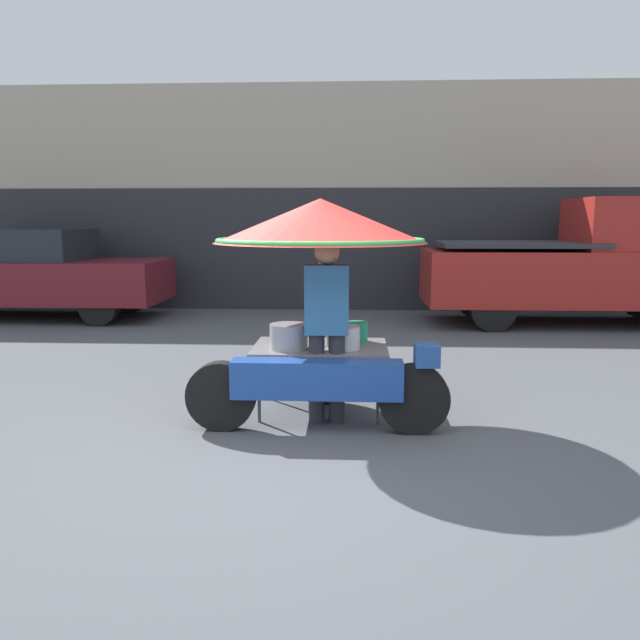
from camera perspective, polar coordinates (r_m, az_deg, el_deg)
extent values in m
plane|color=#4C4F54|center=(4.90, -4.15, -12.30)|extent=(36.00, 36.00, 0.00)
cube|color=#B2A893|center=(13.46, 0.52, 10.91)|extent=(28.00, 2.00, 4.39)
cube|color=#28282D|center=(12.44, 0.30, 6.45)|extent=(23.80, 0.06, 2.40)
cylinder|color=black|center=(5.35, 8.59, -7.14)|extent=(0.60, 0.14, 0.60)
cylinder|color=black|center=(5.44, -9.03, -6.87)|extent=(0.60, 0.14, 0.60)
cube|color=#1E479E|center=(5.29, -0.30, -5.42)|extent=(1.45, 0.24, 0.32)
cube|color=#234C93|center=(5.26, 9.74, -3.16)|extent=(0.20, 0.24, 0.18)
cylinder|color=black|center=(6.13, 0.15, -5.21)|extent=(0.54, 0.14, 0.54)
cylinder|color=#515156|center=(5.53, 5.32, -6.45)|extent=(0.03, 0.03, 0.61)
cylinder|color=#515156|center=(6.22, 5.06, -4.68)|extent=(0.03, 0.03, 0.61)
cylinder|color=#515156|center=(5.58, -5.60, -6.30)|extent=(0.03, 0.03, 0.61)
cylinder|color=#515156|center=(6.27, -4.63, -4.56)|extent=(0.03, 0.03, 0.61)
cube|color=gray|center=(5.80, 0.03, -2.46)|extent=(1.24, 0.84, 0.02)
cylinder|color=#B2B2B7|center=(5.73, 0.03, 2.30)|extent=(0.03, 0.03, 0.95)
cone|color=red|center=(5.69, 0.03, 9.06)|extent=(1.93, 1.93, 0.40)
torus|color=green|center=(5.69, 0.03, 7.26)|extent=(1.89, 1.89, 0.05)
cylinder|color=#939399|center=(5.66, -2.87, -1.50)|extent=(0.35, 0.35, 0.23)
cylinder|color=silver|center=(5.65, 2.16, -1.60)|extent=(0.30, 0.30, 0.21)
cylinder|color=#1E936B|center=(6.00, 3.39, -1.06)|extent=(0.21, 0.21, 0.19)
cylinder|color=#2D2D33|center=(5.56, -0.31, -5.30)|extent=(0.14, 0.14, 0.80)
cylinder|color=#2D2D33|center=(5.55, 1.55, -5.33)|extent=(0.14, 0.14, 0.80)
cube|color=teal|center=(5.42, 0.63, 1.90)|extent=(0.38, 0.22, 0.60)
sphere|color=#A87A5B|center=(5.38, 0.64, 6.23)|extent=(0.22, 0.22, 0.22)
cylinder|color=black|center=(11.24, -19.59, 1.12)|extent=(0.64, 0.20, 0.64)
cylinder|color=black|center=(12.64, -16.97, 2.09)|extent=(0.64, 0.20, 0.64)
cube|color=maroon|center=(12.48, -24.40, 3.31)|extent=(4.59, 1.79, 0.74)
cube|color=#1E2328|center=(12.55, -25.53, 6.24)|extent=(2.20, 1.58, 0.56)
cylinder|color=black|center=(10.44, 15.53, 0.96)|extent=(0.72, 0.24, 0.72)
cylinder|color=black|center=(11.90, 13.97, 2.00)|extent=(0.72, 0.24, 0.72)
cube|color=#A3231E|center=(11.53, 22.25, 3.66)|extent=(5.08, 1.78, 0.92)
cube|color=#A3231E|center=(11.78, 26.28, 7.86)|extent=(1.73, 1.63, 0.87)
cube|color=#2D2D33|center=(11.20, 17.48, 6.64)|extent=(2.64, 1.71, 0.08)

